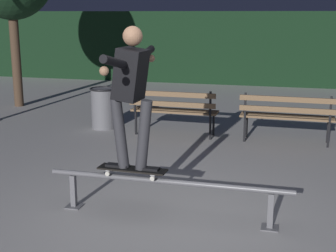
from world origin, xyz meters
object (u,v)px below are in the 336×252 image
object	(u,v)px
park_bench_left_center	(287,113)
grind_rail	(167,188)
skateboard	(132,170)
trash_can	(104,107)
park_bench_leftmost	(173,107)
skateboarder	(131,86)

from	to	relation	value
park_bench_left_center	grind_rail	bearing A→B (deg)	-108.65
skateboard	park_bench_left_center	xyz separation A→B (m)	(1.59, 3.54, 0.01)
skateboard	trash_can	distance (m)	4.25
park_bench_leftmost	trash_can	bearing A→B (deg)	169.87
grind_rail	trash_can	size ratio (longest dim) A/B	3.44
skateboard	park_bench_leftmost	bearing A→B (deg)	96.84
skateboarder	trash_can	xyz separation A→B (m)	(-1.91, 3.80, -1.05)
skateboard	skateboarder	size ratio (longest dim) A/B	0.51
skateboarder	grind_rail	bearing A→B (deg)	0.02
park_bench_left_center	skateboarder	bearing A→B (deg)	-114.19
grind_rail	park_bench_leftmost	xyz separation A→B (m)	(-0.82, 3.54, 0.19)
park_bench_left_center	park_bench_leftmost	bearing A→B (deg)	180.00
grind_rail	skateboarder	distance (m)	1.18
skateboarder	park_bench_leftmost	distance (m)	3.68
skateboard	park_bench_leftmost	distance (m)	3.56
skateboarder	skateboard	bearing A→B (deg)	177.44
skateboard	park_bench_leftmost	size ratio (longest dim) A/B	0.49
skateboard	park_bench_left_center	size ratio (longest dim) A/B	0.49
skateboarder	trash_can	world-z (taller)	skateboarder
skateboard	park_bench_left_center	world-z (taller)	park_bench_left_center
park_bench_left_center	trash_can	bearing A→B (deg)	175.67
park_bench_leftmost	park_bench_left_center	xyz separation A→B (m)	(2.02, 0.00, 0.00)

